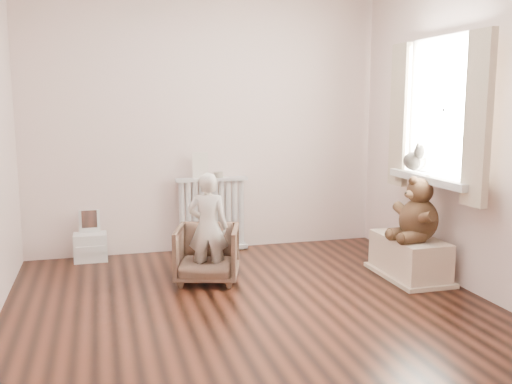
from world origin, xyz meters
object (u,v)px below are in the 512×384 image
object	(u,v)px
toy_vanity	(90,233)
plush_cat	(414,160)
child	(208,227)
toy_bench	(409,254)
radiator	(212,214)
armchair	(207,254)
teddy_bear	(419,204)

from	to	relation	value
toy_vanity	plush_cat	size ratio (longest dim) A/B	1.63
child	toy_bench	xyz separation A→B (m)	(1.72, -0.30, -0.28)
radiator	armchair	xyz separation A→B (m)	(-0.23, -0.95, -0.15)
radiator	toy_vanity	distance (m)	1.20
child	plush_cat	bearing A→B (deg)	-165.65
radiator	child	xyz separation A→B (m)	(-0.23, -1.00, 0.09)
toy_vanity	toy_bench	size ratio (longest dim) A/B	0.65
radiator	teddy_bear	bearing A→B (deg)	-43.09
teddy_bear	toy_vanity	bearing A→B (deg)	146.98
toy_vanity	toy_bench	bearing A→B (deg)	-25.29
radiator	plush_cat	distance (m)	2.05
toy_bench	plush_cat	bearing A→B (deg)	57.32
toy_vanity	child	size ratio (longest dim) A/B	0.53
plush_cat	toy_bench	bearing A→B (deg)	-105.77
armchair	plush_cat	xyz separation A→B (m)	(1.86, -0.13, 0.76)
child	teddy_bear	distance (m)	1.79
armchair	plush_cat	distance (m)	2.02
radiator	teddy_bear	world-z (taller)	teddy_bear
teddy_bear	plush_cat	bearing A→B (deg)	62.05
toy_vanity	armchair	world-z (taller)	toy_vanity
toy_vanity	radiator	bearing A→B (deg)	1.44
radiator	child	world-z (taller)	child
toy_bench	armchair	bearing A→B (deg)	168.53
teddy_bear	plush_cat	distance (m)	0.48
armchair	teddy_bear	xyz separation A→B (m)	(1.73, -0.46, 0.43)
armchair	plush_cat	size ratio (longest dim) A/B	1.77
armchair	teddy_bear	bearing A→B (deg)	2.14
toy_bench	child	bearing A→B (deg)	170.14
child	teddy_bear	xyz separation A→B (m)	(1.73, -0.41, 0.19)
radiator	toy_vanity	xyz separation A→B (m)	(-1.20, -0.03, -0.11)
toy_vanity	armchair	bearing A→B (deg)	-43.61
teddy_bear	armchair	bearing A→B (deg)	159.28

